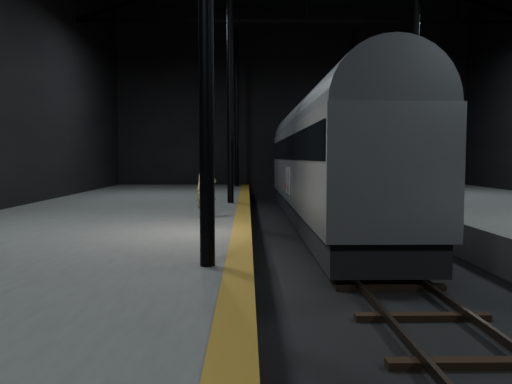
{
  "coord_description": "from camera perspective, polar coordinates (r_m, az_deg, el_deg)",
  "views": [
    {
      "loc": [
        -3.1,
        -12.61,
        2.89
      ],
      "look_at": [
        -2.88,
        0.14,
        2.0
      ],
      "focal_mm": 35.0,
      "sensor_mm": 36.0,
      "label": 1
    }
  ],
  "objects": [
    {
      "name": "ground",
      "position": [
        13.31,
        12.66,
        -8.65
      ],
      "size": [
        44.0,
        44.0,
        0.0
      ],
      "primitive_type": "plane",
      "color": "black",
      "rests_on": "ground"
    },
    {
      "name": "platform_left",
      "position": [
        13.57,
        -20.01,
        -6.4
      ],
      "size": [
        9.0,
        43.8,
        1.0
      ],
      "primitive_type": "cube",
      "color": "#52524F",
      "rests_on": "ground"
    },
    {
      "name": "tactile_strip",
      "position": [
        12.75,
        -1.65,
        -4.51
      ],
      "size": [
        0.5,
        43.8,
        0.01
      ],
      "primitive_type": "cube",
      "color": "#865D18",
      "rests_on": "platform_left"
    },
    {
      "name": "track",
      "position": [
        13.29,
        12.66,
        -8.36
      ],
      "size": [
        2.4,
        43.0,
        0.24
      ],
      "color": "#3F3328",
      "rests_on": "ground"
    },
    {
      "name": "train",
      "position": [
        20.59,
        7.69,
        4.23
      ],
      "size": [
        3.0,
        20.03,
        5.35
      ],
      "color": "#A6A9AF",
      "rests_on": "ground"
    },
    {
      "name": "woman",
      "position": [
        15.52,
        -5.69,
        0.21
      ],
      "size": [
        0.73,
        0.58,
        1.74
      ],
      "primitive_type": "imported",
      "rotation": [
        0.0,
        0.0,
        0.29
      ],
      "color": "#97875D",
      "rests_on": "platform_left"
    }
  ]
}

